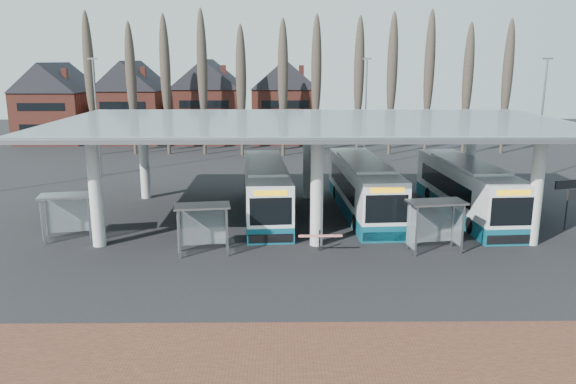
{
  "coord_description": "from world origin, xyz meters",
  "views": [
    {
      "loc": [
        -1.89,
        -27.14,
        10.03
      ],
      "look_at": [
        -1.52,
        7.0,
        1.95
      ],
      "focal_mm": 35.0,
      "sensor_mm": 36.0,
      "label": 1
    }
  ],
  "objects_px": {
    "bus_1": "(265,191)",
    "shelter_1": "(203,218)",
    "shelter_0": "(67,207)",
    "shelter_2": "(435,214)",
    "bus_3": "(466,190)",
    "bus_2": "(363,188)"
  },
  "relations": [
    {
      "from": "bus_1",
      "to": "shelter_2",
      "type": "relative_size",
      "value": 3.97
    },
    {
      "from": "bus_3",
      "to": "shelter_0",
      "type": "xyz_separation_m",
      "value": [
        -24.26,
        -4.99,
        0.26
      ]
    },
    {
      "from": "bus_3",
      "to": "shelter_2",
      "type": "xyz_separation_m",
      "value": [
        -3.99,
        -7.12,
        0.35
      ]
    },
    {
      "from": "bus_3",
      "to": "shelter_2",
      "type": "bearing_deg",
      "value": -122.99
    },
    {
      "from": "bus_2",
      "to": "shelter_1",
      "type": "height_order",
      "value": "bus_2"
    },
    {
      "from": "bus_1",
      "to": "bus_3",
      "type": "relative_size",
      "value": 0.98
    },
    {
      "from": "bus_2",
      "to": "bus_3",
      "type": "relative_size",
      "value": 1.0
    },
    {
      "from": "bus_1",
      "to": "shelter_1",
      "type": "height_order",
      "value": "bus_1"
    },
    {
      "from": "bus_3",
      "to": "shelter_1",
      "type": "distance_m",
      "value": 17.88
    },
    {
      "from": "bus_1",
      "to": "shelter_0",
      "type": "height_order",
      "value": "bus_1"
    },
    {
      "from": "bus_3",
      "to": "shelter_0",
      "type": "height_order",
      "value": "bus_3"
    },
    {
      "from": "bus_1",
      "to": "shelter_0",
      "type": "xyz_separation_m",
      "value": [
        -11.06,
        -5.17,
        0.31
      ]
    },
    {
      "from": "bus_2",
      "to": "shelter_2",
      "type": "height_order",
      "value": "bus_2"
    },
    {
      "from": "bus_3",
      "to": "shelter_1",
      "type": "bearing_deg",
      "value": -159.32
    },
    {
      "from": "shelter_0",
      "to": "shelter_2",
      "type": "xyz_separation_m",
      "value": [
        20.26,
        -2.13,
        0.08
      ]
    },
    {
      "from": "bus_1",
      "to": "shelter_1",
      "type": "xyz_separation_m",
      "value": [
        -3.09,
        -7.56,
        0.31
      ]
    },
    {
      "from": "bus_3",
      "to": "shelter_2",
      "type": "relative_size",
      "value": 4.06
    },
    {
      "from": "bus_3",
      "to": "shelter_1",
      "type": "height_order",
      "value": "bus_3"
    },
    {
      "from": "shelter_0",
      "to": "shelter_2",
      "type": "distance_m",
      "value": 20.37
    },
    {
      "from": "shelter_0",
      "to": "shelter_2",
      "type": "height_order",
      "value": "shelter_2"
    },
    {
      "from": "bus_3",
      "to": "shelter_2",
      "type": "height_order",
      "value": "bus_3"
    },
    {
      "from": "bus_1",
      "to": "shelter_2",
      "type": "xyz_separation_m",
      "value": [
        9.2,
        -7.3,
        0.39
      ]
    }
  ]
}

